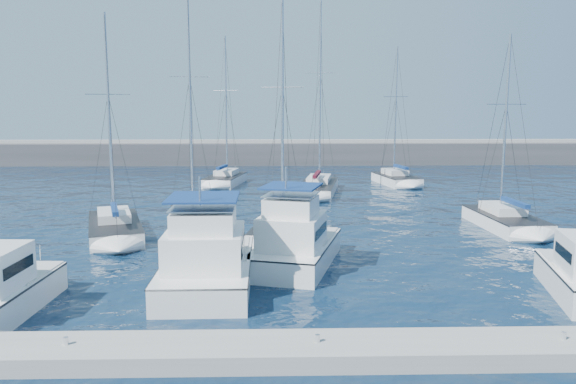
{
  "coord_description": "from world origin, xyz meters",
  "views": [
    {
      "loc": [
        -1.38,
        -28.03,
        8.06
      ],
      "look_at": [
        -0.54,
        5.26,
        3.0
      ],
      "focal_mm": 35.0,
      "sensor_mm": 36.0,
      "label": 1
    }
  ],
  "objects_px": {
    "motor_yacht_port_inner": "(207,263)",
    "sailboat_mid_b": "(193,216)",
    "motor_yacht_stbd_inner": "(295,245)",
    "sailboat_mid_e": "(505,220)",
    "sailboat_mid_c": "(281,229)",
    "sailboat_back_a": "(226,179)",
    "sailboat_mid_a": "(115,228)",
    "sailboat_back_c": "(396,179)",
    "sailboat_back_b": "(318,187)"
  },
  "relations": [
    {
      "from": "sailboat_mid_a",
      "to": "sailboat_back_c",
      "type": "xyz_separation_m",
      "value": [
        22.95,
        23.37,
        0.02
      ]
    },
    {
      "from": "sailboat_back_a",
      "to": "sailboat_mid_b",
      "type": "bearing_deg",
      "value": -81.29
    },
    {
      "from": "motor_yacht_stbd_inner",
      "to": "sailboat_mid_a",
      "type": "height_order",
      "value": "sailboat_mid_a"
    },
    {
      "from": "sailboat_mid_a",
      "to": "sailboat_back_c",
      "type": "relative_size",
      "value": 0.97
    },
    {
      "from": "motor_yacht_stbd_inner",
      "to": "sailboat_mid_b",
      "type": "height_order",
      "value": "sailboat_mid_b"
    },
    {
      "from": "sailboat_back_c",
      "to": "sailboat_mid_b",
      "type": "bearing_deg",
      "value": -142.47
    },
    {
      "from": "sailboat_mid_e",
      "to": "sailboat_back_b",
      "type": "xyz_separation_m",
      "value": [
        -11.3,
        15.95,
        0.03
      ]
    },
    {
      "from": "motor_yacht_port_inner",
      "to": "motor_yacht_stbd_inner",
      "type": "xyz_separation_m",
      "value": [
        4.07,
        3.17,
        -0.0
      ]
    },
    {
      "from": "sailboat_mid_c",
      "to": "sailboat_back_c",
      "type": "xyz_separation_m",
      "value": [
        12.45,
        24.21,
        -0.01
      ]
    },
    {
      "from": "sailboat_mid_a",
      "to": "motor_yacht_stbd_inner",
      "type": "bearing_deg",
      "value": -50.74
    },
    {
      "from": "motor_yacht_stbd_inner",
      "to": "sailboat_back_a",
      "type": "relative_size",
      "value": 0.53
    },
    {
      "from": "sailboat_mid_b",
      "to": "sailboat_mid_e",
      "type": "relative_size",
      "value": 1.24
    },
    {
      "from": "motor_yacht_stbd_inner",
      "to": "motor_yacht_port_inner",
      "type": "bearing_deg",
      "value": -126.69
    },
    {
      "from": "sailboat_mid_b",
      "to": "sailboat_back_c",
      "type": "relative_size",
      "value": 1.11
    },
    {
      "from": "motor_yacht_port_inner",
      "to": "sailboat_back_b",
      "type": "distance_m",
      "value": 28.94
    },
    {
      "from": "sailboat_mid_e",
      "to": "sailboat_back_a",
      "type": "height_order",
      "value": "sailboat_back_a"
    },
    {
      "from": "sailboat_mid_c",
      "to": "sailboat_mid_b",
      "type": "bearing_deg",
      "value": 153.19
    },
    {
      "from": "sailboat_mid_e",
      "to": "sailboat_back_b",
      "type": "distance_m",
      "value": 19.55
    },
    {
      "from": "motor_yacht_port_inner",
      "to": "sailboat_back_c",
      "type": "distance_m",
      "value": 37.32
    },
    {
      "from": "sailboat_mid_b",
      "to": "sailboat_mid_c",
      "type": "bearing_deg",
      "value": -46.55
    },
    {
      "from": "sailboat_mid_a",
      "to": "sailboat_back_a",
      "type": "bearing_deg",
      "value": 60.41
    },
    {
      "from": "sailboat_mid_e",
      "to": "sailboat_back_a",
      "type": "relative_size",
      "value": 0.84
    },
    {
      "from": "motor_yacht_stbd_inner",
      "to": "sailboat_mid_c",
      "type": "xyz_separation_m",
      "value": [
        -0.62,
        6.39,
        -0.6
      ]
    },
    {
      "from": "sailboat_back_c",
      "to": "sailboat_mid_c",
      "type": "bearing_deg",
      "value": -126.57
    },
    {
      "from": "sailboat_back_a",
      "to": "motor_yacht_stbd_inner",
      "type": "bearing_deg",
      "value": -68.55
    },
    {
      "from": "sailboat_back_b",
      "to": "sailboat_back_c",
      "type": "height_order",
      "value": "sailboat_back_b"
    },
    {
      "from": "sailboat_mid_b",
      "to": "sailboat_mid_a",
      "type": "bearing_deg",
      "value": -151.01
    },
    {
      "from": "motor_yacht_stbd_inner",
      "to": "sailboat_back_a",
      "type": "bearing_deg",
      "value": 116.59
    },
    {
      "from": "sailboat_mid_a",
      "to": "sailboat_mid_c",
      "type": "bearing_deg",
      "value": -22.28
    },
    {
      "from": "sailboat_back_b",
      "to": "motor_yacht_stbd_inner",
      "type": "bearing_deg",
      "value": -87.33
    },
    {
      "from": "motor_yacht_port_inner",
      "to": "motor_yacht_stbd_inner",
      "type": "distance_m",
      "value": 5.16
    },
    {
      "from": "sailboat_mid_c",
      "to": "sailboat_back_a",
      "type": "xyz_separation_m",
      "value": [
        -5.51,
        24.55,
        0.01
      ]
    },
    {
      "from": "sailboat_back_a",
      "to": "sailboat_back_b",
      "type": "bearing_deg",
      "value": -22.97
    },
    {
      "from": "sailboat_mid_e",
      "to": "sailboat_mid_c",
      "type": "bearing_deg",
      "value": -172.98
    },
    {
      "from": "sailboat_mid_c",
      "to": "sailboat_back_a",
      "type": "bearing_deg",
      "value": 112.25
    },
    {
      "from": "motor_yacht_port_inner",
      "to": "sailboat_mid_a",
      "type": "bearing_deg",
      "value": 123.32
    },
    {
      "from": "sailboat_mid_e",
      "to": "sailboat_mid_a",
      "type": "bearing_deg",
      "value": -178.67
    },
    {
      "from": "sailboat_mid_c",
      "to": "sailboat_mid_e",
      "type": "height_order",
      "value": "sailboat_mid_c"
    },
    {
      "from": "sailboat_back_c",
      "to": "sailboat_back_b",
      "type": "bearing_deg",
      "value": -155.76
    },
    {
      "from": "motor_yacht_port_inner",
      "to": "sailboat_mid_b",
      "type": "xyz_separation_m",
      "value": [
        -2.6,
        14.02,
        -0.6
      ]
    },
    {
      "from": "motor_yacht_port_inner",
      "to": "sailboat_back_b",
      "type": "bearing_deg",
      "value": 74.69
    },
    {
      "from": "sailboat_mid_e",
      "to": "sailboat_back_b",
      "type": "height_order",
      "value": "sailboat_back_b"
    },
    {
      "from": "sailboat_mid_c",
      "to": "sailboat_back_a",
      "type": "distance_m",
      "value": 25.16
    },
    {
      "from": "motor_yacht_port_inner",
      "to": "sailboat_back_a",
      "type": "height_order",
      "value": "sailboat_back_a"
    },
    {
      "from": "sailboat_mid_c",
      "to": "sailboat_back_a",
      "type": "relative_size",
      "value": 0.95
    },
    {
      "from": "sailboat_mid_b",
      "to": "sailboat_mid_e",
      "type": "distance_m",
      "value": 21.23
    },
    {
      "from": "sailboat_mid_a",
      "to": "sailboat_mid_e",
      "type": "xyz_separation_m",
      "value": [
        25.59,
        1.67,
        -0.01
      ]
    },
    {
      "from": "sailboat_mid_c",
      "to": "sailboat_back_b",
      "type": "height_order",
      "value": "sailboat_back_b"
    },
    {
      "from": "motor_yacht_stbd_inner",
      "to": "sailboat_mid_b",
      "type": "relative_size",
      "value": 0.51
    },
    {
      "from": "motor_yacht_stbd_inner",
      "to": "sailboat_back_a",
      "type": "distance_m",
      "value": 31.54
    }
  ]
}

